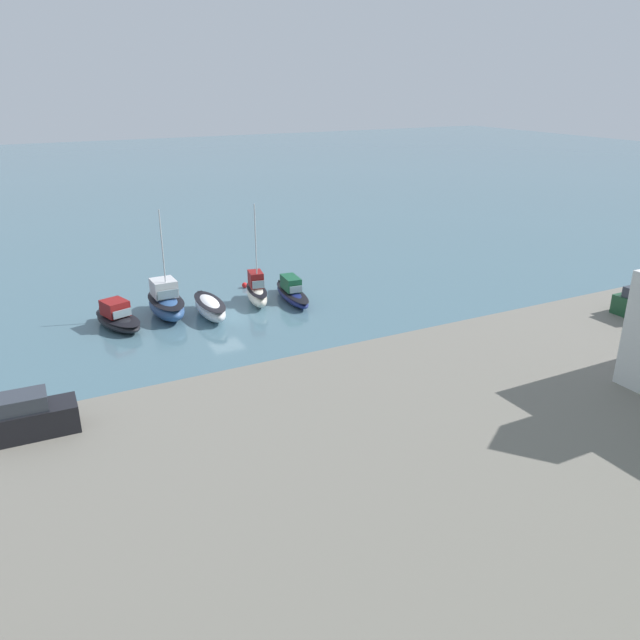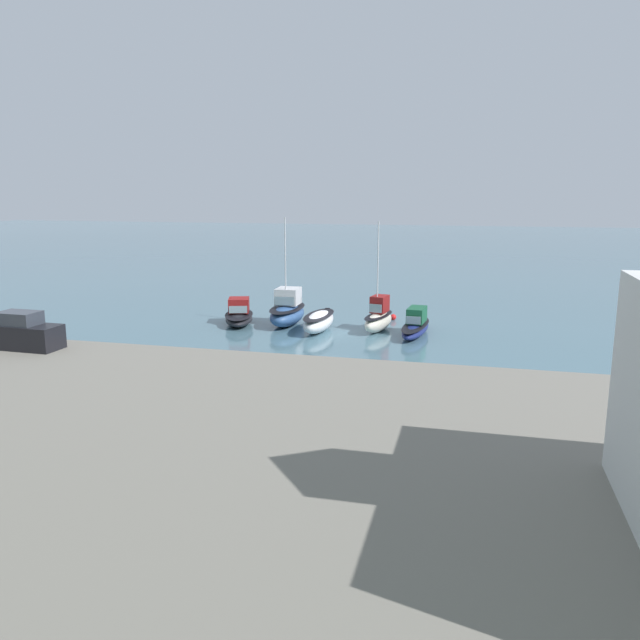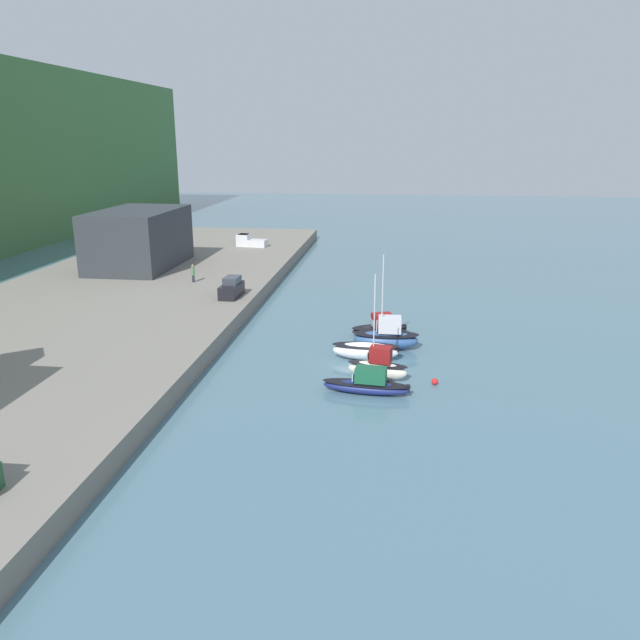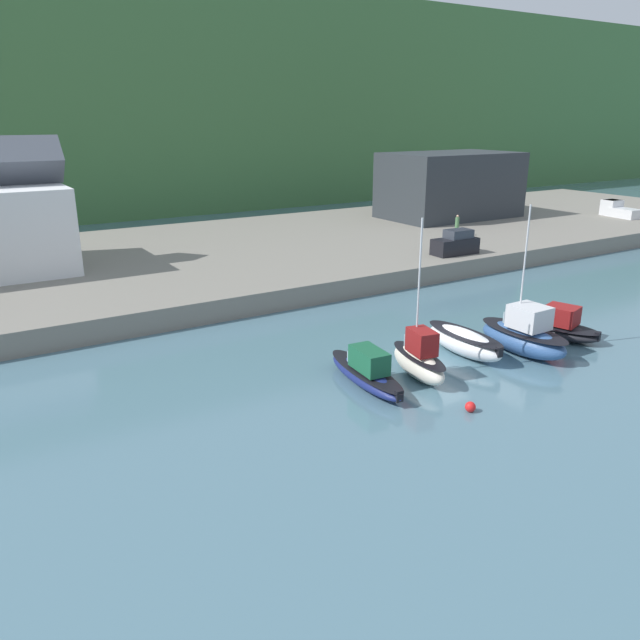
{
  "view_description": "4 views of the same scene",
  "coord_description": "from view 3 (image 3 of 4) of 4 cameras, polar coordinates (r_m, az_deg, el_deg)",
  "views": [
    {
      "loc": [
        14.36,
        44.34,
        17.56
      ],
      "look_at": [
        -4.86,
        6.99,
        1.26
      ],
      "focal_mm": 35.0,
      "sensor_mm": 36.0,
      "label": 1
    },
    {
      "loc": [
        -10.39,
        44.85,
        10.49
      ],
      "look_at": [
        -0.3,
        4.39,
        1.92
      ],
      "focal_mm": 35.0,
      "sensor_mm": 36.0,
      "label": 2
    },
    {
      "loc": [
        -49.27,
        -3.02,
        18.31
      ],
      "look_at": [
        4.91,
        3.92,
        2.2
      ],
      "focal_mm": 35.0,
      "sensor_mm": 36.0,
      "label": 3
    },
    {
      "loc": [
        -23.86,
        -24.83,
        13.17
      ],
      "look_at": [
        -4.98,
        5.63,
        1.43
      ],
      "focal_mm": 35.0,
      "sensor_mm": 36.0,
      "label": 4
    }
  ],
  "objects": [
    {
      "name": "pickup_truck_1",
      "position": [
        100.14,
        -6.47,
        7.18
      ],
      "size": [
        2.51,
        4.93,
        1.9
      ],
      "rotation": [
        0.0,
        0.0,
        -0.12
      ],
      "color": "silver",
      "rests_on": "quay_promenade"
    },
    {
      "name": "quay_promenade",
      "position": [
        60.85,
        -23.85,
        -1.76
      ],
      "size": [
        133.01,
        31.36,
        1.57
      ],
      "color": "gray",
      "rests_on": "ground_plane"
    },
    {
      "name": "yacht_club_building",
      "position": [
        86.52,
        -16.21,
        7.16
      ],
      "size": [
        15.81,
        9.47,
        7.53
      ],
      "color": "#2D3338",
      "rests_on": "quay_promenade"
    },
    {
      "name": "mooring_buoy_0",
      "position": [
        48.86,
        10.45,
        -5.55
      ],
      "size": [
        0.5,
        0.5,
        0.5
      ],
      "color": "red",
      "rests_on": "ground_plane"
    },
    {
      "name": "moored_boat_3",
      "position": [
        56.03,
        6.11,
        -1.55
      ],
      "size": [
        2.58,
        5.89,
        8.58
      ],
      "rotation": [
        0.0,
        0.0,
        0.02
      ],
      "color": "#33568E",
      "rests_on": "ground_plane"
    },
    {
      "name": "moored_boat_0",
      "position": [
        46.45,
        4.35,
        -5.88
      ],
      "size": [
        2.25,
        6.72,
        2.04
      ],
      "rotation": [
        0.0,
        0.0,
        -0.09
      ],
      "color": "navy",
      "rests_on": "ground_plane"
    },
    {
      "name": "ground_plane",
      "position": [
        52.65,
        3.56,
        -3.96
      ],
      "size": [
        320.0,
        320.0,
        0.0
      ],
      "primitive_type": "plane",
      "color": "slate"
    },
    {
      "name": "moored_boat_4",
      "position": [
        59.85,
        5.51,
        -0.72
      ],
      "size": [
        3.75,
        5.82,
        2.1
      ],
      "rotation": [
        0.0,
        0.0,
        0.31
      ],
      "color": "black",
      "rests_on": "ground_plane"
    },
    {
      "name": "moored_boat_2",
      "position": [
        53.32,
        4.21,
        -2.81
      ],
      "size": [
        2.01,
        5.79,
        1.48
      ],
      "rotation": [
        0.0,
        0.0,
        -0.02
      ],
      "color": "white",
      "rests_on": "ground_plane"
    },
    {
      "name": "moored_boat_1",
      "position": [
        49.03,
        5.31,
        -4.3
      ],
      "size": [
        2.35,
        4.98,
        8.4
      ],
      "rotation": [
        0.0,
        0.0,
        -0.19
      ],
      "color": "white",
      "rests_on": "ground_plane"
    },
    {
      "name": "parked_car_1",
      "position": [
        68.36,
        -8.08,
        2.88
      ],
      "size": [
        4.25,
        1.93,
        2.16
      ],
      "rotation": [
        0.0,
        0.0,
        1.54
      ],
      "color": "black",
      "rests_on": "quay_promenade"
    },
    {
      "name": "person_on_quay",
      "position": [
        76.02,
        -11.54,
        4.23
      ],
      "size": [
        0.4,
        0.4,
        2.14
      ],
      "color": "#232838",
      "rests_on": "quay_promenade"
    }
  ]
}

